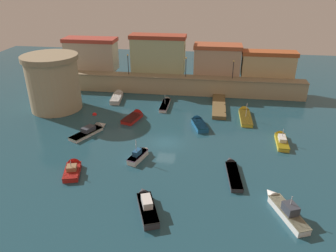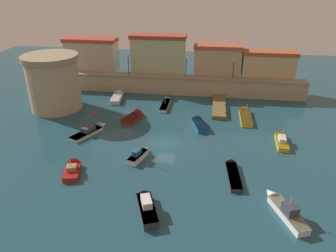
{
  "view_description": "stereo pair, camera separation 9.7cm",
  "coord_description": "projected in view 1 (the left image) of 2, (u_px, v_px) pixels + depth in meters",
  "views": [
    {
      "loc": [
        5.51,
        -37.63,
        20.95
      ],
      "look_at": [
        0.0,
        2.28,
        1.35
      ],
      "focal_mm": 34.29,
      "sensor_mm": 36.0,
      "label": 1
    },
    {
      "loc": [
        5.61,
        -37.61,
        20.95
      ],
      "look_at": [
        0.0,
        2.28,
        1.35
      ],
      "focal_mm": 34.29,
      "sensor_mm": 36.0,
      "label": 2
    }
  ],
  "objects": [
    {
      "name": "pier_dock",
      "position": [
        219.0,
        106.0,
        54.12
      ],
      "size": [
        2.17,
        9.91,
        0.7
      ],
      "color": "brown",
      "rests_on": "ground"
    },
    {
      "name": "moored_boat_8",
      "position": [
        281.0,
        139.0,
        43.51
      ],
      "size": [
        1.63,
        5.67,
        2.49
      ],
      "rotation": [
        0.0,
        0.0,
        1.53
      ],
      "color": "gold",
      "rests_on": "ground"
    },
    {
      "name": "moored_boat_3",
      "position": [
        135.0,
        116.0,
        50.38
      ],
      "size": [
        3.08,
        5.19,
        1.7
      ],
      "rotation": [
        0.0,
        0.0,
        1.28
      ],
      "color": "red",
      "rests_on": "ground"
    },
    {
      "name": "moored_boat_10",
      "position": [
        140.0,
        155.0,
        39.54
      ],
      "size": [
        2.35,
        4.32,
        3.03
      ],
      "rotation": [
        0.0,
        0.0,
        1.26
      ],
      "color": "white",
      "rests_on": "ground"
    },
    {
      "name": "quay_wall",
      "position": [
        180.0,
        85.0,
        59.88
      ],
      "size": [
        45.03,
        2.69,
        3.33
      ],
      "color": "tan",
      "rests_on": "ground"
    },
    {
      "name": "quay_lamp_0",
      "position": [
        128.0,
        61.0,
        59.28
      ],
      "size": [
        0.32,
        0.32,
        3.78
      ],
      "color": "black",
      "rests_on": "quay_wall"
    },
    {
      "name": "moored_boat_0",
      "position": [
        73.0,
        168.0,
        37.09
      ],
      "size": [
        2.68,
        4.63,
        2.35
      ],
      "rotation": [
        0.0,
        0.0,
        1.83
      ],
      "color": "red",
      "rests_on": "ground"
    },
    {
      "name": "moored_boat_5",
      "position": [
        166.0,
        103.0,
        55.49
      ],
      "size": [
        1.28,
        6.82,
        2.56
      ],
      "rotation": [
        0.0,
        0.0,
        1.56
      ],
      "color": "white",
      "rests_on": "ground"
    },
    {
      "name": "moored_boat_1",
      "position": [
        198.0,
        123.0,
        48.01
      ],
      "size": [
        3.06,
        5.25,
        1.52
      ],
      "rotation": [
        0.0,
        0.0,
        1.89
      ],
      "color": "#195689",
      "rests_on": "ground"
    },
    {
      "name": "old_town_backdrop",
      "position": [
        170.0,
        57.0,
        60.94
      ],
      "size": [
        43.84,
        4.36,
        7.14
      ],
      "color": "#B5A48F",
      "rests_on": "ground"
    },
    {
      "name": "moored_boat_12",
      "position": [
        146.0,
        204.0,
        31.16
      ],
      "size": [
        3.4,
        5.93,
        1.79
      ],
      "rotation": [
        0.0,
        0.0,
        1.94
      ],
      "color": "#333338",
      "rests_on": "ground"
    },
    {
      "name": "fortress_tower",
      "position": [
        53.0,
        82.0,
        52.03
      ],
      "size": [
        8.83,
        8.83,
        9.04
      ],
      "color": "tan",
      "rests_on": "ground"
    },
    {
      "name": "moored_boat_7",
      "position": [
        245.0,
        114.0,
        51.08
      ],
      "size": [
        1.76,
        7.33,
        3.22
      ],
      "rotation": [
        0.0,
        0.0,
        1.58
      ],
      "color": "gold",
      "rests_on": "ground"
    },
    {
      "name": "mooring_buoy_0",
      "position": [
        95.0,
        115.0,
        51.6
      ],
      "size": [
        0.72,
        0.72,
        0.72
      ],
      "primitive_type": "sphere",
      "color": "red",
      "rests_on": "ground"
    },
    {
      "name": "ground_plane",
      "position": [
        166.0,
        142.0,
        43.36
      ],
      "size": [
        109.04,
        109.04,
        0.0
      ],
      "primitive_type": "plane",
      "color": "#1E4756"
    },
    {
      "name": "moored_boat_4",
      "position": [
        118.0,
        96.0,
        58.28
      ],
      "size": [
        2.26,
        6.48,
        1.54
      ],
      "rotation": [
        0.0,
        0.0,
        1.68
      ],
      "color": "silver",
      "rests_on": "ground"
    },
    {
      "name": "moored_boat_9",
      "position": [
        232.0,
        170.0,
        36.84
      ],
      "size": [
        1.88,
        6.85,
        1.22
      ],
      "rotation": [
        0.0,
        0.0,
        1.66
      ],
      "color": "#333338",
      "rests_on": "ground"
    },
    {
      "name": "quay_lamp_1",
      "position": [
        186.0,
        64.0,
        58.0
      ],
      "size": [
        0.32,
        0.32,
        3.6
      ],
      "color": "black",
      "rests_on": "quay_wall"
    },
    {
      "name": "moored_boat_2",
      "position": [
        93.0,
        130.0,
        46.05
      ],
      "size": [
        4.32,
        6.52,
        1.63
      ],
      "rotation": [
        0.0,
        0.0,
        1.11
      ],
      "color": "silver",
      "rests_on": "ground"
    },
    {
      "name": "quay_lamp_2",
      "position": [
        233.0,
        66.0,
        57.03
      ],
      "size": [
        0.32,
        0.32,
        3.35
      ],
      "color": "black",
      "rests_on": "quay_wall"
    },
    {
      "name": "moored_boat_6",
      "position": [
        284.0,
        208.0,
        30.62
      ],
      "size": [
        3.61,
        6.54,
        2.76
      ],
      "rotation": [
        0.0,
        0.0,
        1.95
      ],
      "color": "white",
      "rests_on": "ground"
    }
  ]
}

